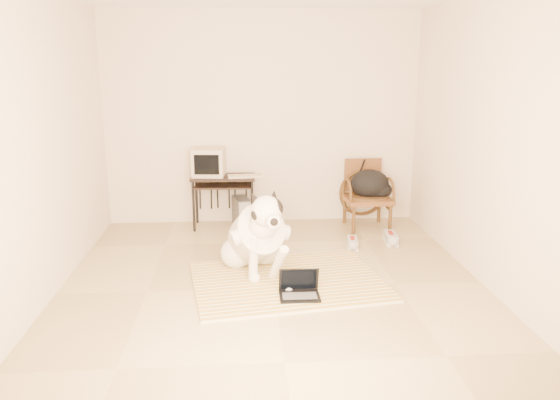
{
  "coord_description": "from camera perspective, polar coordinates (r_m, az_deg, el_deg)",
  "views": [
    {
      "loc": [
        -0.29,
        -4.76,
        2.07
      ],
      "look_at": [
        0.08,
        0.31,
        0.77
      ],
      "focal_mm": 35.0,
      "sensor_mm": 36.0,
      "label": 1
    }
  ],
  "objects": [
    {
      "name": "wall_left",
      "position": [
        5.11,
        -23.83,
        5.0
      ],
      "size": [
        0.0,
        4.5,
        4.5
      ],
      "primitive_type": "plane",
      "rotation": [
        1.57,
        0.0,
        1.57
      ],
      "color": "beige",
      "rests_on": "floor"
    },
    {
      "name": "rug",
      "position": [
        5.32,
        0.82,
        -8.47
      ],
      "size": [
        1.97,
        1.62,
        0.02
      ],
      "color": "orange",
      "rests_on": "floor"
    },
    {
      "name": "pc_tower",
      "position": [
        7.02,
        -4.01,
        -1.27
      ],
      "size": [
        0.25,
        0.43,
        0.37
      ],
      "color": "#515154",
      "rests_on": "floor"
    },
    {
      "name": "rattan_chair",
      "position": [
        7.01,
        9.01,
        0.6
      ],
      "size": [
        0.59,
        0.57,
        0.85
      ],
      "color": "brown",
      "rests_on": "floor"
    },
    {
      "name": "backpack",
      "position": [
        6.95,
        9.54,
        1.57
      ],
      "size": [
        0.52,
        0.4,
        0.36
      ],
      "color": "black",
      "rests_on": "rattan_chair"
    },
    {
      "name": "floor",
      "position": [
        5.2,
        -0.69,
        -9.14
      ],
      "size": [
        4.5,
        4.5,
        0.0
      ],
      "primitive_type": "plane",
      "color": "tan",
      "rests_on": "ground"
    },
    {
      "name": "wall_back",
      "position": [
        7.05,
        -1.86,
        8.47
      ],
      "size": [
        4.5,
        0.0,
        4.5
      ],
      "primitive_type": "plane",
      "rotation": [
        1.57,
        0.0,
        0.0
      ],
      "color": "beige",
      "rests_on": "floor"
    },
    {
      "name": "wall_front",
      "position": [
        2.63,
        2.23,
        -1.65
      ],
      "size": [
        4.5,
        0.0,
        4.5
      ],
      "primitive_type": "plane",
      "rotation": [
        -1.57,
        0.0,
        0.0
      ],
      "color": "beige",
      "rests_on": "floor"
    },
    {
      "name": "wall_right",
      "position": [
        5.33,
        21.37,
        5.58
      ],
      "size": [
        0.0,
        4.5,
        4.5
      ],
      "primitive_type": "plane",
      "rotation": [
        1.57,
        0.0,
        -1.57
      ],
      "color": "beige",
      "rests_on": "floor"
    },
    {
      "name": "crt_monitor",
      "position": [
        6.92,
        -7.45,
        3.96
      ],
      "size": [
        0.42,
        0.41,
        0.35
      ],
      "color": "#BDAE94",
      "rests_on": "computer_desk"
    },
    {
      "name": "computer_desk",
      "position": [
        6.92,
        -5.96,
        1.73
      ],
      "size": [
        0.81,
        0.46,
        0.66
      ],
      "color": "black",
      "rests_on": "floor"
    },
    {
      "name": "sneaker_right",
      "position": [
        6.54,
        11.5,
        -3.95
      ],
      "size": [
        0.16,
        0.34,
        0.11
      ],
      "color": "white",
      "rests_on": "floor"
    },
    {
      "name": "sneaker_left",
      "position": [
        6.32,
        7.57,
        -4.48
      ],
      "size": [
        0.15,
        0.3,
        0.1
      ],
      "color": "white",
      "rests_on": "floor"
    },
    {
      "name": "dog",
      "position": [
        5.42,
        -2.49,
        -3.9
      ],
      "size": [
        0.7,
        1.21,
        0.94
      ],
      "color": "white",
      "rests_on": "rug"
    },
    {
      "name": "desk_keyboard",
      "position": [
        6.82,
        -3.68,
        2.51
      ],
      "size": [
        0.44,
        0.19,
        0.03
      ],
      "primitive_type": "cube",
      "rotation": [
        0.0,
        0.0,
        0.09
      ],
      "color": "#BDAE94",
      "rests_on": "computer_desk"
    },
    {
      "name": "laptop",
      "position": [
        4.96,
        2.02,
        -9.32
      ],
      "size": [
        0.36,
        0.26,
        0.25
      ],
      "color": "black",
      "rests_on": "rug"
    }
  ]
}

